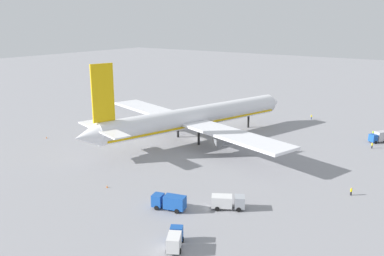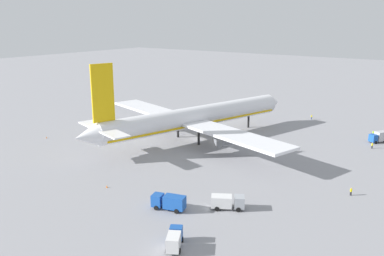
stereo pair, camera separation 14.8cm
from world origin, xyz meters
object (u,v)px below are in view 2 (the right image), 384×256
object	(u,v)px
service_truck_3	(169,202)
ground_worker_2	(351,191)
ground_worker_3	(373,133)
ground_worker_0	(312,117)
service_truck_0	(227,201)
traffic_cone_1	(107,186)
service_truck_1	(174,239)
ground_worker_1	(372,145)
airliner	(193,118)
traffic_cone_0	(47,137)
service_truck_2	(379,137)

from	to	relation	value
service_truck_3	ground_worker_2	bearing A→B (deg)	-44.60
ground_worker_2	ground_worker_3	bearing A→B (deg)	7.61
ground_worker_3	ground_worker_2	bearing A→B (deg)	-172.39
ground_worker_0	service_truck_0	bearing A→B (deg)	-171.24
service_truck_3	traffic_cone_1	distance (m)	17.73
service_truck_1	traffic_cone_1	world-z (taller)	service_truck_1
service_truck_1	ground_worker_1	xyz separation A→B (m)	(73.86, -13.47, -0.65)
ground_worker_0	ground_worker_3	xyz separation A→B (m)	(-10.19, -23.45, -0.04)
airliner	service_truck_1	bearing A→B (deg)	-147.41
service_truck_0	traffic_cone_0	distance (m)	70.93
airliner	service_truck_3	distance (m)	47.68
airliner	service_truck_3	bearing A→B (deg)	-150.17
traffic_cone_0	service_truck_1	bearing A→B (deg)	-110.68
airliner	service_truck_0	distance (m)	47.61
service_truck_0	service_truck_2	xyz separation A→B (m)	(64.21, -13.85, 0.20)
airliner	service_truck_0	world-z (taller)	airliner
traffic_cone_0	ground_worker_1	bearing A→B (deg)	-60.67
ground_worker_0	ground_worker_1	world-z (taller)	ground_worker_1
service_truck_1	ground_worker_3	bearing A→B (deg)	-6.92
service_truck_3	ground_worker_1	size ratio (longest dim) A/B	3.95
service_truck_2	traffic_cone_1	bearing A→B (deg)	150.15
ground_worker_3	ground_worker_0	bearing A→B (deg)	66.51
ground_worker_3	service_truck_3	bearing A→B (deg)	165.60
traffic_cone_1	service_truck_3	bearing A→B (deg)	-91.35
airliner	service_truck_3	size ratio (longest dim) A/B	10.76
service_truck_1	ground_worker_1	bearing A→B (deg)	-10.33
service_truck_0	service_truck_3	bearing A→B (deg)	127.07
ground_worker_2	traffic_cone_1	xyz separation A→B (m)	(-26.64, 44.35, -0.59)
ground_worker_2	traffic_cone_1	distance (m)	51.74
ground_worker_0	ground_worker_3	world-z (taller)	ground_worker_0
service_truck_3	ground_worker_0	size ratio (longest dim) A/B	3.99
ground_worker_2	airliner	bearing A→B (deg)	74.38
service_truck_2	service_truck_3	distance (m)	74.56
ground_worker_0	service_truck_1	bearing A→B (deg)	-172.57
service_truck_1	service_truck_3	distance (m)	13.82
service_truck_1	ground_worker_3	xyz separation A→B (m)	(87.85, -10.66, -0.70)
ground_worker_0	service_truck_2	bearing A→B (deg)	-122.55
ground_worker_3	traffic_cone_0	distance (m)	101.72
airliner	traffic_cone_0	size ratio (longest dim) A/B	135.10
service_truck_0	ground_worker_1	xyz separation A→B (m)	(56.83, -13.77, -0.63)
ground_worker_2	ground_worker_3	world-z (taller)	ground_worker_2
ground_worker_1	traffic_cone_0	size ratio (longest dim) A/B	3.18
service_truck_2	traffic_cone_0	world-z (taller)	service_truck_2
ground_worker_1	ground_worker_2	distance (m)	36.75
airliner	ground_worker_2	bearing A→B (deg)	-105.62
service_truck_0	ground_worker_0	bearing A→B (deg)	8.76
traffic_cone_0	airliner	bearing A→B (deg)	-56.76
service_truck_1	ground_worker_2	world-z (taller)	service_truck_1
service_truck_0	service_truck_1	bearing A→B (deg)	-178.99
service_truck_2	ground_worker_3	world-z (taller)	service_truck_2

